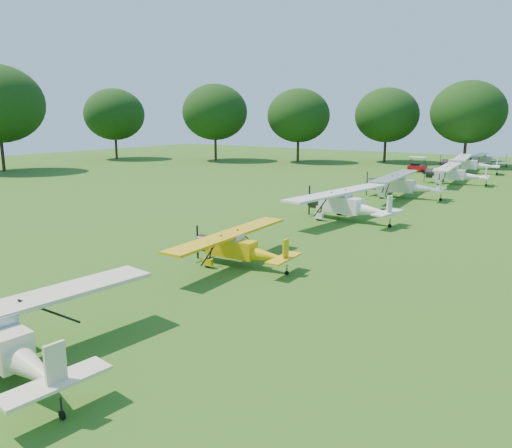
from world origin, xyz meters
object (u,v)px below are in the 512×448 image
Objects in this scene: aircraft_2 at (238,246)px; aircraft_3 at (346,203)px; aircraft_5 at (454,173)px; aircraft_7 at (485,158)px; aircraft_4 at (401,184)px; golf_cart at (417,167)px; aircraft_1 at (2,337)px; aircraft_6 at (467,163)px.

aircraft_3 is (-0.28, 13.76, 0.28)m from aircraft_2.
aircraft_7 is at bearing 87.47° from aircraft_5.
aircraft_7 is (0.34, 37.93, -0.19)m from aircraft_4.
aircraft_7 is 3.92× the size of golf_cart.
aircraft_3 is at bearing -85.81° from golf_cart.
aircraft_1 reaches higher than aircraft_2.
aircraft_2 is (-0.95, 12.98, -0.17)m from aircraft_1.
aircraft_3 is 25.63m from aircraft_5.
golf_cart is (-5.60, 23.19, -0.65)m from aircraft_4.
aircraft_5 reaches higher than aircraft_7.
aircraft_7 is (-0.10, 12.50, -0.23)m from aircraft_6.
aircraft_7 is at bearing 84.90° from aircraft_4.
aircraft_7 is at bearing 97.04° from aircraft_1.
aircraft_1 is 0.93× the size of aircraft_4.
aircraft_2 is 0.79× the size of aircraft_3.
aircraft_1 is at bearing -95.95° from aircraft_5.
aircraft_5 is (0.34, 52.32, 0.04)m from aircraft_1.
golf_cart is at bearing -114.72° from aircraft_7.
aircraft_6 is (-0.89, 64.82, 0.14)m from aircraft_1.
aircraft_5 is at bearing -89.73° from aircraft_7.
aircraft_5 is 1.12× the size of aircraft_7.
aircraft_5 is at bearing 95.94° from aircraft_1.
aircraft_4 is (-0.10, 12.65, -0.00)m from aircraft_3.
aircraft_5 is at bearing 85.51° from aircraft_2.
aircraft_4 is 37.93m from aircraft_7.
aircraft_5 is at bearing 78.06° from aircraft_4.
aircraft_3 is 12.66m from aircraft_4.
aircraft_2 is 51.84m from aircraft_6.
aircraft_1 is at bearing -92.67° from aircraft_4.
aircraft_1 is 77.33m from aircraft_7.
aircraft_1 is 0.90× the size of aircraft_6.
aircraft_2 is at bearing -97.46° from aircraft_5.
aircraft_7 is at bearing 87.42° from aircraft_2.
aircraft_4 is (-0.37, 26.41, 0.27)m from aircraft_2.
golf_cart is at bearing 98.99° from aircraft_4.
aircraft_6 reaches higher than aircraft_7.
aircraft_2 is 0.83× the size of aircraft_5.
aircraft_6 is at bearing 84.42° from aircraft_4.
aircraft_4 is 1.05× the size of aircraft_5.
aircraft_6 reaches higher than aircraft_2.
aircraft_2 is 13.76m from aircraft_3.
aircraft_3 reaches higher than aircraft_5.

